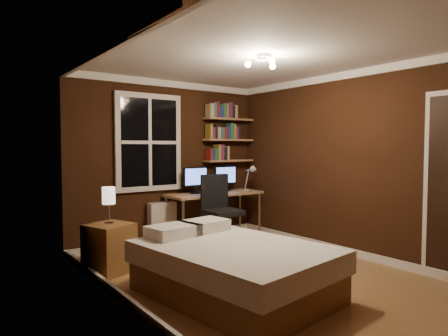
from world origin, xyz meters
TOP-DOWN VIEW (x-y plane):
  - floor at (0.00, 0.00)m, footprint 4.20×4.20m
  - wall_back at (0.00, 2.10)m, footprint 3.20×0.04m
  - wall_left at (-1.60, 0.00)m, footprint 0.04×4.20m
  - wall_right at (1.60, 0.00)m, footprint 0.04×4.20m
  - ceiling at (0.00, 0.00)m, footprint 3.20×4.20m
  - window at (-0.35, 2.06)m, footprint 1.06×0.06m
  - ceiling_fixture at (0.00, -0.10)m, footprint 0.44×0.44m
  - bookshelf_lower at (1.08, 1.98)m, footprint 0.92×0.22m
  - books_row_lower at (1.08, 1.98)m, footprint 0.42×0.16m
  - bookshelf_middle at (1.08, 1.98)m, footprint 0.92×0.22m
  - books_row_middle at (1.08, 1.98)m, footprint 0.66×0.16m
  - bookshelf_upper at (1.08, 1.98)m, footprint 0.92×0.22m
  - books_row_upper at (1.08, 1.98)m, footprint 0.54×0.16m
  - bed at (-0.61, -0.32)m, footprint 1.59×2.04m
  - nightstand at (-1.33, 1.11)m, footprint 0.59×0.59m
  - bedside_lamp at (-1.33, 1.11)m, footprint 0.15×0.15m
  - radiator at (-0.18, 1.99)m, footprint 0.43×0.15m
  - desk at (0.65, 1.78)m, footprint 1.59×0.59m
  - monitor_left at (0.34, 1.86)m, footprint 0.43×0.12m
  - monitor_right at (0.93, 1.86)m, footprint 0.43×0.12m
  - desk_lamp at (1.28, 1.65)m, footprint 0.14×0.32m
  - office_chair at (0.41, 1.28)m, footprint 0.59×0.59m

SIDE VIEW (x-z plane):
  - floor at x=0.00m, z-range 0.00..0.00m
  - bed at x=-0.61m, z-range -0.05..0.59m
  - nightstand at x=-1.33m, z-range 0.00..0.58m
  - radiator at x=-0.18m, z-range 0.00..0.64m
  - office_chair at x=0.41m, z-range -0.12..0.96m
  - desk at x=0.65m, z-range 0.32..1.07m
  - bedside_lamp at x=-1.33m, z-range 0.58..1.01m
  - monitor_left at x=0.34m, z-range 0.75..1.17m
  - monitor_right at x=0.93m, z-range 0.75..1.17m
  - desk_lamp at x=1.28m, z-range 0.75..1.19m
  - wall_back at x=0.00m, z-range 0.00..2.50m
  - wall_left at x=-1.60m, z-range 0.00..2.50m
  - wall_right at x=1.60m, z-range 0.00..2.50m
  - bookshelf_lower at x=1.08m, z-range 1.24..1.26m
  - books_row_lower at x=1.08m, z-range 1.26..1.49m
  - window at x=-0.35m, z-range 0.82..2.28m
  - bookshelf_middle at x=1.08m, z-range 1.59..1.61m
  - books_row_middle at x=1.08m, z-range 1.61..1.84m
  - bookshelf_upper at x=1.08m, z-range 1.94..1.96m
  - books_row_upper at x=1.08m, z-range 1.96..2.20m
  - ceiling_fixture at x=0.00m, z-range 2.31..2.49m
  - ceiling at x=0.00m, z-range 2.49..2.51m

